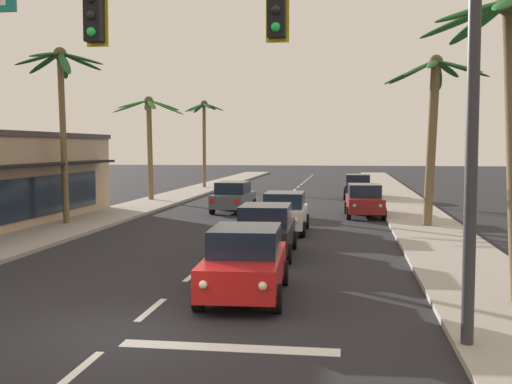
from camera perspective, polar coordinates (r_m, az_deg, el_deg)
The scene contains 16 objects.
ground_plane at distance 12.95m, azimuth -11.80°, elevation -12.24°, with size 220.00×220.00×0.00m, color #232328.
sidewalk_right at distance 32.07m, azimuth 14.36°, elevation -2.40°, with size 3.20×110.00×0.14m, color #9E998E.
sidewalk_left at distance 34.08m, azimuth -12.71°, elevation -1.99°, with size 3.20×110.00×0.14m, color #9E998E.
lane_markings at distance 32.65m, azimuth 1.27°, elevation -2.27°, with size 4.28×89.20×0.01m.
traffic_signal_mast at distance 11.63m, azimuth 3.07°, elevation 12.26°, with size 10.40×0.41×7.49m.
sedan_lead_at_stop_bar at distance 15.44m, azimuth -0.99°, elevation -6.24°, with size 2.09×4.51×1.68m.
sedan_third_in_queue at distance 21.23m, azimuth 0.83°, elevation -3.40°, with size 2.03×4.48×1.68m.
sedan_fifth_in_queue at distance 27.03m, azimuth 2.55°, elevation -1.79°, with size 1.98×4.47×1.68m.
sedan_oncoming_far at distance 35.24m, azimuth -2.03°, elevation -0.42°, with size 2.07×4.50×1.68m.
sedan_parked_nearest_kerb at distance 33.38m, azimuth 9.65°, elevation -0.72°, with size 2.08×4.50×1.68m.
sedan_parked_mid_kerb at distance 44.99m, azimuth 9.08°, elevation 0.51°, with size 1.95×4.45×1.68m.
palm_left_second at distance 30.33m, azimuth -17.01°, elevation 8.68°, with size 3.98×3.84×8.06m.
palm_left_third at distance 42.52m, azimuth -9.50°, elevation 6.00°, with size 4.76×4.63×6.89m.
palm_left_farthest at distance 55.04m, azimuth -4.68°, elevation 6.20°, with size 3.69×3.62×7.55m.
palm_right_nearest at distance 15.34m, azimuth 21.85°, elevation 10.62°, with size 3.85×3.83×7.07m.
palm_right_second at distance 29.10m, azimuth 15.55°, elevation 7.48°, with size 4.64×4.60×7.60m.
Camera 1 is at (4.27, -11.68, 3.62)m, focal length 44.81 mm.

